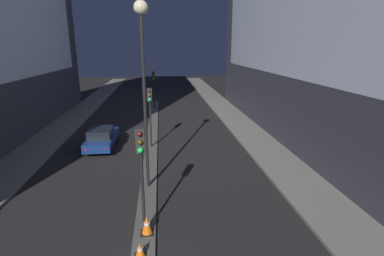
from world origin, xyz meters
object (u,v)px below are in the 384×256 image
Objects in this scene: traffic_light_far at (153,81)px; traffic_light_near at (141,158)px; traffic_cone_far at (147,225)px; car_left_lane at (102,138)px; traffic_light_mid at (150,104)px; street_lamp at (143,54)px; traffic_cone_near at (140,250)px.

traffic_light_near is at bearing -90.00° from traffic_light_far.
car_left_lane is at bearing 108.47° from traffic_cone_far.
traffic_light_far is (0.00, 23.62, 0.00)m from traffic_light_near.
street_lamp is (0.00, -6.19, 3.49)m from traffic_light_mid.
street_lamp reaches higher than traffic_light_near.
traffic_light_far is 25.15m from traffic_cone_near.
traffic_light_far is (0.00, 13.48, 0.00)m from traffic_light_mid.
traffic_light_near is at bearing 86.64° from traffic_cone_near.
street_lamp reaches higher than traffic_cone_near.
street_lamp is 9.55m from car_left_lane.
traffic_light_near is at bearing 148.50° from traffic_cone_far.
traffic_light_far is at bearing 90.00° from street_lamp.
traffic_light_near is 3.11m from traffic_cone_near.
traffic_cone_far is (0.10, -10.19, -2.69)m from traffic_light_mid.
traffic_cone_near is (-0.08, -24.99, -2.79)m from traffic_light_far.
traffic_cone_far is (0.10, -4.01, -6.18)m from street_lamp.
traffic_light_mid is 5.64× the size of traffic_cone_far.
traffic_cone_far is at bearing -89.46° from traffic_light_mid.
traffic_light_near is 2.69m from traffic_cone_far.
traffic_light_near is at bearing -90.00° from traffic_light_mid.
street_lamp reaches higher than traffic_light_far.
car_left_lane is (-3.47, 6.66, -5.91)m from street_lamp.
traffic_light_near is 0.91× the size of car_left_lane.
traffic_light_far is 7.62× the size of traffic_cone_near.
traffic_cone_near is (-0.08, -11.51, -2.79)m from traffic_light_mid.
traffic_light_near is 11.42m from car_left_lane.
traffic_light_near is 1.00× the size of traffic_light_far.
traffic_cone_near is at bearing -97.64° from traffic_cone_far.
car_left_lane reaches higher than traffic_cone_far.
car_left_lane is (-3.47, -13.01, -2.42)m from traffic_light_far.
car_left_lane is at bearing -104.92° from traffic_light_far.
traffic_light_mid is at bearing -7.74° from car_left_lane.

